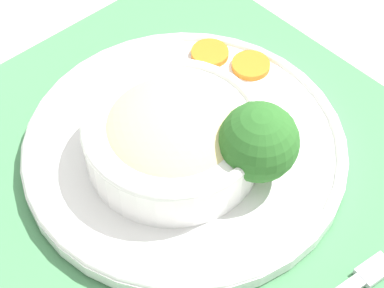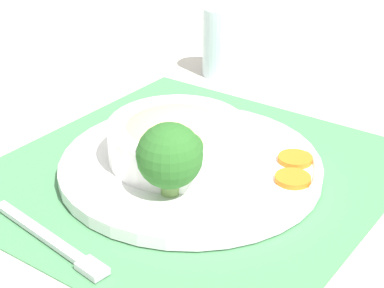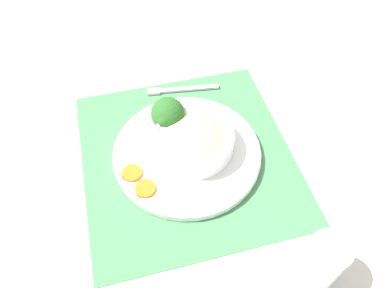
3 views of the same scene
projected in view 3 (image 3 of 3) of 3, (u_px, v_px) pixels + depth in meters
name	position (u px, v px, depth m)	size (l,w,h in m)	color
ground_plane	(187.00, 156.00, 0.83)	(4.00, 4.00, 0.00)	beige
placemat	(187.00, 155.00, 0.83)	(0.53, 0.51, 0.00)	#4C8C59
plate	(187.00, 152.00, 0.82)	(0.32, 0.32, 0.02)	white
bowl	(194.00, 139.00, 0.80)	(0.17, 0.17, 0.06)	white
broccoli_floret	(168.00, 114.00, 0.82)	(0.07, 0.07, 0.09)	#759E51
carrot_slice_near	(132.00, 173.00, 0.78)	(0.04, 0.04, 0.01)	orange
carrot_slice_middle	(145.00, 189.00, 0.75)	(0.04, 0.04, 0.01)	orange
water_glass	(321.00, 263.00, 0.63)	(0.07, 0.07, 0.12)	silver
fork	(176.00, 90.00, 0.95)	(0.02, 0.18, 0.01)	silver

